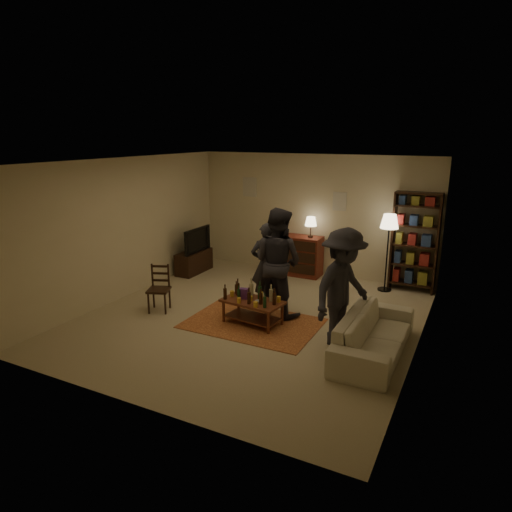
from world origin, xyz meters
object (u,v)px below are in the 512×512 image
Objects in this scene: person_by_sofa at (343,288)px; dining_chair at (159,287)px; floor_lamp at (389,227)px; person_right at (278,262)px; person_left at (267,266)px; coffee_table at (252,302)px; bookshelf at (415,241)px; sofa at (374,334)px; dresser at (300,255)px; tv_stand at (194,256)px.

dining_chair is at bearing 110.33° from person_by_sofa.
person_right is (-1.47, -2.13, -0.38)m from floor_lamp.
floor_lamp is 2.67m from person_left.
coffee_table is at bearing 84.74° from person_right.
bookshelf is (2.13, 3.01, 0.65)m from coffee_table.
bookshelf is 3.26m from sofa.
dining_chair is 3.48m from dresser.
person_right reaches higher than dining_chair.
dresser is 0.65× the size of sofa.
coffee_table is 0.86m from person_right.
dresser reaches higher than sofa.
sofa is at bearing -21.36° from dining_chair.
bookshelf is (3.92, 3.21, 0.59)m from dining_chair.
dining_chair is 0.43× the size of bookshelf.
person_right is (-1.94, -2.40, -0.08)m from bookshelf.
dining_chair is 0.82× the size of tv_stand.
dining_chair is 0.41× the size of sofa.
dining_chair is 2.20m from person_right.
person_by_sofa reaches higher than sofa.
tv_stand is 4.38m from floor_lamp.
dresser is 0.67× the size of bookshelf.
bookshelf is at bearing 29.65° from floor_lamp.
person_right is (1.98, 0.81, 0.51)m from dining_chair.
tv_stand is 4.67m from person_by_sofa.
person_left reaches higher than coffee_table.
person_left reaches higher than dining_chair.
dresser is (1.48, 3.14, 0.03)m from dining_chair.
person_by_sofa is (-0.56, -3.11, -0.12)m from bookshelf.
person_right reaches higher than dresser.
person_left is 0.88× the size of person_by_sofa.
person_right is at bearing -77.97° from dresser.
sofa is (2.39, -3.11, -0.17)m from dresser.
dresser is at bearing -178.43° from bookshelf.
tv_stand reaches higher than dining_chair.
bookshelf reaches higher than sofa.
dining_chair is 0.54× the size of floor_lamp.
sofa is (0.43, -2.91, -1.03)m from floor_lamp.
tv_stand is at bearing 64.66° from sofa.
person_left is (0.19, -2.13, 0.32)m from dresser.
person_by_sofa reaches higher than floor_lamp.
person_right reaches higher than person_left.
bookshelf reaches higher than coffee_table.
sofa is (3.87, 0.03, -0.14)m from dining_chair.
coffee_table is 2.09m from sofa.
person_by_sofa is at bearing -100.26° from bookshelf.
person_left is at bearing 9.57° from dining_chair.
coffee_table is 1.66m from person_by_sofa.
tv_stand is at bearing -50.70° from person_left.
person_by_sofa is at bearing 164.99° from person_right.
tv_stand is at bearing -168.20° from bookshelf.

